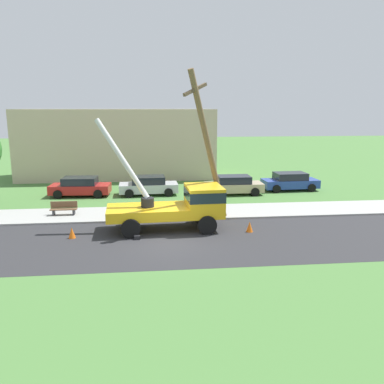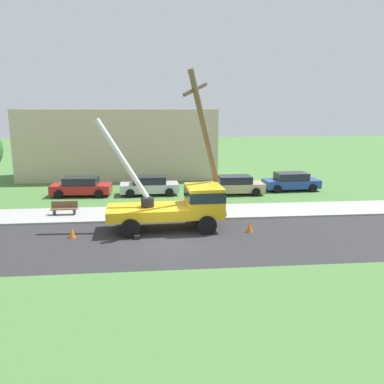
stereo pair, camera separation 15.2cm
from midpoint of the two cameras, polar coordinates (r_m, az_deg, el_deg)
The scene contains 13 objects.
ground_plane at distance 31.63m, azimuth -4.52°, elevation 0.01°, with size 120.00×120.00×0.00m, color #477538.
road_asphalt at distance 20.05m, azimuth -3.52°, elevation -7.03°, with size 80.00×7.27×0.01m, color #2B2B2D.
sidewalk_strip at distance 25.16m, azimuth -4.08°, elevation -2.98°, with size 80.00×3.45×0.10m, color #9E9E99.
utility_truck at distance 21.71m, azimuth -1.85°, elevation -1.67°, with size 6.87×3.21×5.98m.
leaning_utility_pole at distance 22.37m, azimuth 2.16°, elevation 6.47°, with size 2.94×2.65×8.57m.
traffic_cone_ahead at distance 21.62m, azimuth 8.02°, elevation -4.94°, with size 0.36×0.36×0.56m, color orange.
traffic_cone_behind at distance 21.33m, azimuth -16.97°, elevation -5.59°, with size 0.36×0.36×0.56m, color orange.
parked_sedan_red at distance 31.16m, azimuth -15.79°, elevation 0.75°, with size 4.50×2.18×1.42m.
parked_sedan_silver at distance 30.60m, azimuth -6.36°, elevation 0.93°, with size 4.45×2.10×1.42m.
parked_sedan_tan at distance 30.78m, azimuth 5.84°, elevation 1.01°, with size 4.41×2.03×1.42m.
parked_sedan_blue at distance 33.07m, azimuth 13.69°, elevation 1.49°, with size 4.47×2.14×1.42m.
park_bench at distance 25.68m, azimuth -17.99°, elevation -2.29°, with size 1.60×0.45×0.90m.
lowrise_building_backdrop at distance 38.92m, azimuth -10.57°, elevation 6.85°, with size 18.00×6.00×6.40m, color #C6B293.
Camera 1 is at (-0.86, -18.94, 6.51)m, focal length 37.36 mm.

